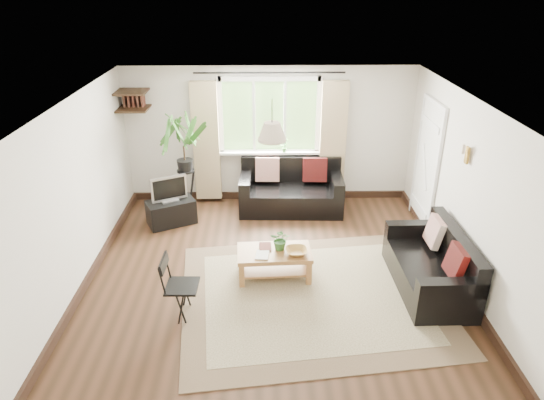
{
  "coord_description": "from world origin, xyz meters",
  "views": [
    {
      "loc": [
        -0.11,
        -5.41,
        3.78
      ],
      "look_at": [
        0.0,
        0.4,
        1.05
      ],
      "focal_mm": 32.0,
      "sensor_mm": 36.0,
      "label": 1
    }
  ],
  "objects_px": {
    "tv_stand": "(171,212)",
    "palm_stand": "(185,166)",
    "sofa_right": "(430,263)",
    "sofa_back": "(291,188)",
    "folding_chair": "(182,287)",
    "coffee_table": "(274,264)"
  },
  "relations": [
    {
      "from": "tv_stand",
      "to": "palm_stand",
      "type": "distance_m",
      "value": 0.79
    },
    {
      "from": "tv_stand",
      "to": "palm_stand",
      "type": "relative_size",
      "value": 0.44
    },
    {
      "from": "sofa_right",
      "to": "palm_stand",
      "type": "bearing_deg",
      "value": -124.03
    },
    {
      "from": "sofa_back",
      "to": "tv_stand",
      "type": "height_order",
      "value": "sofa_back"
    },
    {
      "from": "folding_chair",
      "to": "sofa_back",
      "type": "bearing_deg",
      "value": -25.23
    },
    {
      "from": "sofa_right",
      "to": "folding_chair",
      "type": "relative_size",
      "value": 2.0
    },
    {
      "from": "coffee_table",
      "to": "sofa_back",
      "type": "bearing_deg",
      "value": 80.81
    },
    {
      "from": "sofa_right",
      "to": "tv_stand",
      "type": "bearing_deg",
      "value": -118.01
    },
    {
      "from": "sofa_right",
      "to": "folding_chair",
      "type": "distance_m",
      "value": 3.17
    },
    {
      "from": "sofa_right",
      "to": "folding_chair",
      "type": "xyz_separation_m",
      "value": [
        -3.12,
        -0.52,
        0.02
      ]
    },
    {
      "from": "palm_stand",
      "to": "coffee_table",
      "type": "bearing_deg",
      "value": -53.86
    },
    {
      "from": "tv_stand",
      "to": "folding_chair",
      "type": "xyz_separation_m",
      "value": [
        0.55,
        -2.4,
        0.2
      ]
    },
    {
      "from": "folding_chair",
      "to": "tv_stand",
      "type": "bearing_deg",
      "value": 14.47
    },
    {
      "from": "coffee_table",
      "to": "tv_stand",
      "type": "relative_size",
      "value": 1.31
    },
    {
      "from": "palm_stand",
      "to": "sofa_right",
      "type": "bearing_deg",
      "value": -33.11
    },
    {
      "from": "coffee_table",
      "to": "sofa_right",
      "type": "bearing_deg",
      "value": -7.93
    },
    {
      "from": "tv_stand",
      "to": "sofa_right",
      "type": "bearing_deg",
      "value": -53.37
    },
    {
      "from": "coffee_table",
      "to": "folding_chair",
      "type": "xyz_separation_m",
      "value": [
        -1.11,
        -0.8,
        0.2
      ]
    },
    {
      "from": "palm_stand",
      "to": "tv_stand",
      "type": "bearing_deg",
      "value": -121.83
    },
    {
      "from": "sofa_right",
      "to": "tv_stand",
      "type": "xyz_separation_m",
      "value": [
        -3.68,
        1.88,
        -0.17
      ]
    },
    {
      "from": "folding_chair",
      "to": "coffee_table",
      "type": "bearing_deg",
      "value": -52.88
    },
    {
      "from": "palm_stand",
      "to": "folding_chair",
      "type": "bearing_deg",
      "value": -83.28
    }
  ]
}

